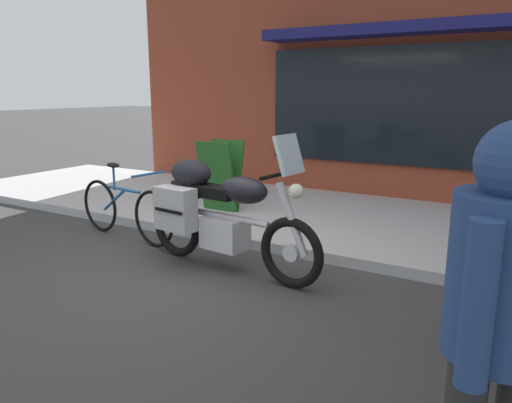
{
  "coord_description": "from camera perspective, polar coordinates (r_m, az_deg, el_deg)",
  "views": [
    {
      "loc": [
        2.98,
        -3.58,
        1.79
      ],
      "look_at": [
        0.57,
        0.54,
        0.7
      ],
      "focal_mm": 34.29,
      "sensor_mm": 36.0,
      "label": 1
    }
  ],
  "objects": [
    {
      "name": "touring_motorcycle",
      "position": [
        4.91,
        -4.61,
        -1.06
      ],
      "size": [
        2.16,
        0.62,
        1.41
      ],
      "color": "black",
      "rests_on": "ground_plane"
    },
    {
      "name": "pedestrian_walking",
      "position": [
        1.88,
        26.82,
        -10.8
      ],
      "size": [
        0.47,
        0.54,
        1.7
      ],
      "color": "#2C2C2C",
      "rests_on": "ground_plane"
    },
    {
      "name": "parked_bicycle",
      "position": [
        6.18,
        -15.04,
        -0.87
      ],
      "size": [
        1.72,
        0.48,
        0.93
      ],
      "color": "black",
      "rests_on": "ground_plane"
    },
    {
      "name": "sandwich_board_sign",
      "position": [
        6.91,
        -4.14,
        3.03
      ],
      "size": [
        0.55,
        0.42,
        0.98
      ],
      "color": "#1E511E",
      "rests_on": "sidewalk_curb"
    },
    {
      "name": "ground_plane",
      "position": [
        4.99,
        -8.91,
        -8.32
      ],
      "size": [
        80.0,
        80.0,
        0.0
      ],
      "primitive_type": "plane",
      "color": "#383838"
    }
  ]
}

